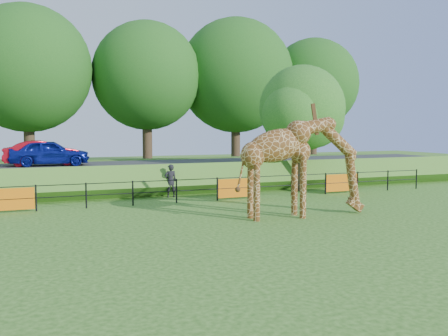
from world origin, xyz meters
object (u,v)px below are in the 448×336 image
at_px(car_red, 43,153).
at_px(giraffe, 303,167).
at_px(visitor, 171,181).
at_px(tree_east, 303,112).
at_px(car_blue, 50,153).

bearing_deg(car_red, giraffe, -141.70).
relative_size(visitor, tree_east, 0.24).
bearing_deg(tree_east, visitor, 177.98).
distance_m(giraffe, visitor, 7.83).
distance_m(visitor, tree_east, 8.11).
distance_m(giraffe, car_blue, 14.17).
bearing_deg(car_blue, tree_east, -104.98).
bearing_deg(visitor, car_blue, -34.38).
bearing_deg(visitor, tree_east, -178.57).
bearing_deg(car_blue, car_red, 52.55).
relative_size(giraffe, car_red, 1.35).
height_order(car_red, visitor, car_red).
bearing_deg(car_red, car_blue, -131.38).
bearing_deg(giraffe, visitor, 118.01).
xyz_separation_m(visitor, tree_east, (7.33, -0.26, 3.47)).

